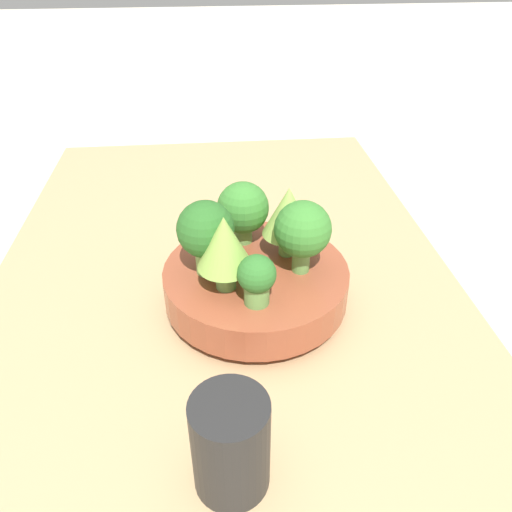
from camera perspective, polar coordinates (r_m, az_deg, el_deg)
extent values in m
plane|color=beige|center=(0.70, -3.27, -8.48)|extent=(6.00, 6.00, 0.00)
cube|color=tan|center=(0.69, -3.33, -7.14)|extent=(1.17, 0.67, 0.04)
cylinder|color=brown|center=(0.67, 0.00, -5.13)|extent=(0.11, 0.11, 0.01)
cylinder|color=brown|center=(0.65, 0.00, -3.11)|extent=(0.24, 0.24, 0.05)
cylinder|color=#609347|center=(0.68, -1.45, 2.72)|extent=(0.02, 0.02, 0.03)
sphere|color=#387A2D|center=(0.66, -1.50, 5.55)|extent=(0.07, 0.07, 0.07)
cylinder|color=#609347|center=(0.58, 0.08, -4.33)|extent=(0.03, 0.03, 0.03)
sphere|color=#2D6B28|center=(0.56, 0.08, -2.05)|extent=(0.04, 0.04, 0.04)
cylinder|color=#7AB256|center=(0.66, 3.56, 1.43)|extent=(0.02, 0.02, 0.03)
cone|color=#93B751|center=(0.63, 3.72, 5.12)|extent=(0.07, 0.07, 0.07)
cylinder|color=#7AB256|center=(0.62, -5.56, -0.41)|extent=(0.03, 0.03, 0.04)
sphere|color=#286023|center=(0.60, -5.78, 3.01)|extent=(0.07, 0.07, 0.07)
cylinder|color=#609347|center=(0.60, -3.45, -2.36)|extent=(0.02, 0.02, 0.03)
cone|color=#84AD47|center=(0.57, -3.62, 1.57)|extent=(0.07, 0.07, 0.07)
cylinder|color=#609347|center=(0.63, 5.17, -0.25)|extent=(0.02, 0.02, 0.04)
sphere|color=#387A2D|center=(0.60, 5.37, 3.08)|extent=(0.07, 0.07, 0.07)
cylinder|color=black|center=(0.47, -2.92, -20.70)|extent=(0.07, 0.07, 0.10)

